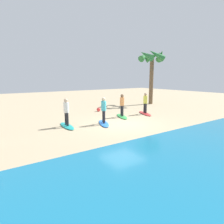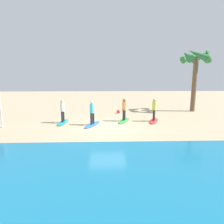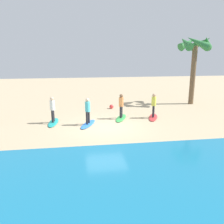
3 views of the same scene
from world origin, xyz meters
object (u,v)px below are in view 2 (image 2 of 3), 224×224
(palm_tree, at_px, (196,61))
(surfer_red, at_px, (154,108))
(surfboard_blue, at_px, (92,124))
(surfboard_green, at_px, (124,121))
(beach_ball, at_px, (118,111))
(surfer_blue, at_px, (92,111))
(surfboard_red, at_px, (154,121))
(surfboard_teal, at_px, (63,122))
(surfer_green, at_px, (124,108))
(surfer_teal, at_px, (62,109))

(palm_tree, bearing_deg, surfer_red, 40.15)
(surfer_red, bearing_deg, surfboard_blue, 11.95)
(surfboard_green, relative_size, beach_ball, 6.23)
(surfboard_blue, distance_m, surfer_blue, 0.99)
(surfer_red, bearing_deg, surfboard_red, 0.00)
(surfer_red, height_order, surfboard_green, surfer_red)
(surfboard_teal, height_order, palm_tree, palm_tree)
(surfboard_blue, bearing_deg, surfer_green, 138.59)
(surfer_green, relative_size, palm_tree, 0.27)
(surfboard_teal, distance_m, surfer_teal, 0.99)
(surfer_teal, bearing_deg, surfboard_red, -177.86)
(surfboard_green, xyz_separation_m, palm_tree, (-7.11, -3.94, 4.73))
(surfboard_red, height_order, surfer_blue, surfer_blue)
(surfboard_blue, height_order, surfer_teal, surfer_teal)
(surfboard_blue, bearing_deg, palm_tree, 141.18)
(surfer_red, xyz_separation_m, surfboard_green, (2.27, -0.14, -0.99))
(surfboard_teal, relative_size, beach_ball, 6.23)
(surfboard_teal, xyz_separation_m, palm_tree, (-11.66, -4.34, 4.73))
(surfboard_teal, relative_size, surfer_teal, 1.28)
(palm_tree, distance_m, beach_ball, 8.69)
(surfer_green, bearing_deg, surfboard_blue, 25.56)
(surfer_red, xyz_separation_m, beach_ball, (2.49, -3.23, -0.87))
(surfer_red, bearing_deg, beach_ball, -52.40)
(surfboard_red, height_order, surfboard_blue, same)
(surfboard_red, relative_size, palm_tree, 0.35)
(surfboard_red, height_order, palm_tree, palm_tree)
(surfer_blue, bearing_deg, surfboard_red, -168.05)
(surfboard_teal, distance_m, beach_ball, 5.56)
(palm_tree, bearing_deg, beach_ball, 6.64)
(palm_tree, xyz_separation_m, beach_ball, (7.32, 0.85, -4.60))
(surfer_red, xyz_separation_m, surfer_blue, (4.61, 0.98, 0.00))
(palm_tree, bearing_deg, surfboard_blue, 28.16)
(surfboard_green, distance_m, surfer_teal, 4.68)
(surfer_red, distance_m, surfboard_green, 2.48)
(surfer_blue, relative_size, surfboard_teal, 0.78)
(surfer_teal, bearing_deg, surfer_red, -177.86)
(surfer_blue, xyz_separation_m, beach_ball, (-2.12, -4.20, -0.87))
(surfboard_green, bearing_deg, surfboard_blue, -42.47)
(surfboard_blue, distance_m, palm_tree, 11.71)
(surfer_green, height_order, surfer_blue, same)
(surfer_red, relative_size, surfboard_green, 0.78)
(beach_ball, bearing_deg, surfboard_green, 94.03)
(surfer_red, relative_size, surfboard_blue, 0.78)
(surfer_green, bearing_deg, palm_tree, -151.01)
(surfer_blue, xyz_separation_m, surfboard_teal, (2.21, -0.72, -0.99))
(surfboard_green, xyz_separation_m, surfboard_blue, (2.34, 1.12, 0.00))
(surfboard_red, height_order, surfer_red, surfer_red)
(surfer_blue, xyz_separation_m, surfer_teal, (2.21, -0.72, 0.00))
(surfer_green, relative_size, surfboard_blue, 0.78)
(surfer_red, height_order, palm_tree, palm_tree)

